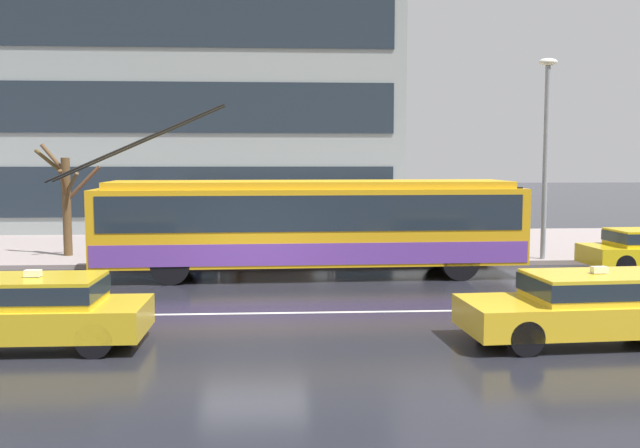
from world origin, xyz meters
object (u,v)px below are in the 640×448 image
at_px(pedestrian_walking_past, 194,208).
at_px(street_tree_bare, 66,198).
at_px(bus_shelter, 276,199).
at_px(taxi_oncoming_near, 28,308).
at_px(street_lamp, 546,141).
at_px(trolleybus, 311,223).
at_px(pedestrian_at_shelter, 238,209).
at_px(pedestrian_waiting_by_pole, 443,225).
at_px(taxi_oncoming_far, 592,304).
at_px(pedestrian_approaching_curb, 169,209).

xyz_separation_m(pedestrian_walking_past, street_tree_bare, (-4.22, 0.13, 0.34)).
bearing_deg(street_tree_bare, bus_shelter, 0.12).
bearing_deg(taxi_oncoming_near, street_lamp, 35.82).
xyz_separation_m(trolleybus, taxi_oncoming_near, (-5.40, -7.35, -0.81)).
xyz_separation_m(bus_shelter, street_tree_bare, (-6.94, -0.01, 0.08)).
distance_m(pedestrian_at_shelter, pedestrian_waiting_by_pole, 7.10).
relative_size(taxi_oncoming_far, street_tree_bare, 1.27).
distance_m(trolleybus, street_lamp, 8.20).
bearing_deg(pedestrian_approaching_curb, pedestrian_waiting_by_pole, 6.15).
bearing_deg(street_tree_bare, pedestrian_waiting_by_pole, 0.26).
distance_m(pedestrian_approaching_curb, street_tree_bare, 3.63).
height_order(taxi_oncoming_near, pedestrian_at_shelter, pedestrian_at_shelter).
relative_size(taxi_oncoming_near, pedestrian_approaching_curb, 2.11).
bearing_deg(street_lamp, pedestrian_approaching_curb, 176.28).
distance_m(trolleybus, pedestrian_walking_past, 5.18).
relative_size(trolleybus, bus_shelter, 3.27).
bearing_deg(bus_shelter, taxi_oncoming_far, -62.94).
bearing_deg(bus_shelter, pedestrian_walking_past, -176.89).
xyz_separation_m(trolleybus, pedestrian_walking_past, (-3.72, 3.60, 0.22)).
height_order(pedestrian_waiting_by_pole, street_lamp, street_lamp).
bearing_deg(pedestrian_approaching_curb, street_lamp, -3.72).
height_order(pedestrian_at_shelter, pedestrian_walking_past, pedestrian_walking_past).
xyz_separation_m(taxi_oncoming_near, pedestrian_approaching_curb, (0.96, 10.15, 1.05)).
bearing_deg(pedestrian_approaching_curb, pedestrian_at_shelter, 34.15).
bearing_deg(street_lamp, taxi_oncoming_far, -106.16).
xyz_separation_m(pedestrian_waiting_by_pole, street_lamp, (2.83, -1.77, 2.85)).
distance_m(trolleybus, pedestrian_at_shelter, 4.84).
xyz_separation_m(taxi_oncoming_near, pedestrian_walking_past, (1.68, 10.95, 1.03)).
xyz_separation_m(taxi_oncoming_far, street_tree_bare, (-12.73, 11.33, 1.37)).
relative_size(pedestrian_waiting_by_pole, street_lamp, 0.25).
height_order(street_lamp, street_tree_bare, street_lamp).
distance_m(taxi_oncoming_far, street_tree_bare, 17.09).
xyz_separation_m(trolleybus, bus_shelter, (-1.00, 3.75, 0.48)).
distance_m(taxi_oncoming_far, pedestrian_approaching_curb, 13.94).
bearing_deg(street_tree_bare, trolleybus, -25.19).
bearing_deg(street_tree_bare, pedestrian_walking_past, -1.81).
height_order(trolleybus, street_lamp, street_lamp).
height_order(pedestrian_waiting_by_pole, street_tree_bare, street_tree_bare).
bearing_deg(trolleybus, taxi_oncoming_far, -57.74).
distance_m(trolleybus, pedestrian_approaching_curb, 5.26).
height_order(taxi_oncoming_near, pedestrian_waiting_by_pole, pedestrian_waiting_by_pole).
xyz_separation_m(pedestrian_approaching_curb, pedestrian_waiting_by_pole, (9.20, 0.99, -0.68)).
bearing_deg(pedestrian_approaching_curb, trolleybus, -32.18).
bearing_deg(taxi_oncoming_far, pedestrian_walking_past, 127.25).
bearing_deg(pedestrian_approaching_curb, taxi_oncoming_far, -48.36).
height_order(trolleybus, taxi_oncoming_far, trolleybus).
bearing_deg(pedestrian_walking_past, pedestrian_approaching_curb, -132.22).
xyz_separation_m(taxi_oncoming_far, street_lamp, (2.78, 9.61, 3.22)).
bearing_deg(trolleybus, street_tree_bare, 154.81).
bearing_deg(street_tree_bare, taxi_oncoming_far, -41.66).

